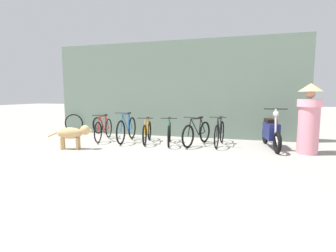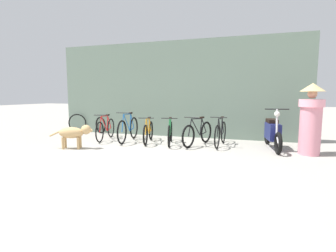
% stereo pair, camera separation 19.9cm
% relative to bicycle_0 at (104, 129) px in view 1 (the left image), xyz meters
% --- Properties ---
extents(ground_plane, '(60.00, 60.00, 0.00)m').
position_rel_bicycle_0_xyz_m(ground_plane, '(1.89, -2.22, -0.35)').
color(ground_plane, '#9E998E').
extents(shop_wall_back, '(8.75, 0.20, 3.28)m').
position_rel_bicycle_0_xyz_m(shop_wall_back, '(1.89, 1.42, 1.29)').
color(shop_wall_back, slate).
rests_on(shop_wall_back, ground).
extents(bicycle_0, '(0.49, 1.67, 0.84)m').
position_rel_bicycle_0_xyz_m(bicycle_0, '(0.00, 0.00, 0.00)').
color(bicycle_0, black).
rests_on(bicycle_0, ground).
extents(bicycle_1, '(0.46, 1.78, 0.93)m').
position_rel_bicycle_0_xyz_m(bicycle_1, '(0.82, -0.00, 0.03)').
color(bicycle_1, black).
rests_on(bicycle_1, ground).
extents(bicycle_2, '(0.50, 1.55, 0.79)m').
position_rel_bicycle_0_xyz_m(bicycle_2, '(1.51, -0.03, -0.03)').
color(bicycle_2, black).
rests_on(bicycle_2, ground).
extents(bicycle_3, '(0.52, 1.54, 0.81)m').
position_rel_bicycle_0_xyz_m(bicycle_3, '(2.23, -0.09, -0.02)').
color(bicycle_3, black).
rests_on(bicycle_3, ground).
extents(bicycle_4, '(0.61, 1.62, 0.84)m').
position_rel_bicycle_0_xyz_m(bicycle_4, '(3.03, 0.02, -0.01)').
color(bicycle_4, black).
rests_on(bicycle_4, ground).
extents(bicycle_5, '(0.46, 1.60, 0.85)m').
position_rel_bicycle_0_xyz_m(bicycle_5, '(3.67, 0.14, 0.00)').
color(bicycle_5, black).
rests_on(bicycle_5, ground).
extents(motorcycle, '(0.58, 1.93, 1.11)m').
position_rel_bicycle_0_xyz_m(motorcycle, '(5.05, 0.14, 0.09)').
color(motorcycle, black).
rests_on(motorcycle, ground).
extents(stray_dog, '(1.15, 0.52, 0.65)m').
position_rel_bicycle_0_xyz_m(stray_dog, '(-0.03, -1.52, 0.09)').
color(stray_dog, tan).
rests_on(stray_dog, ground).
extents(person_in_robes, '(0.59, 0.59, 1.73)m').
position_rel_bicycle_0_xyz_m(person_in_robes, '(5.86, -0.32, 0.55)').
color(person_in_robes, pink).
rests_on(person_in_robes, ground).
extents(spare_tire_left, '(0.59, 0.29, 0.62)m').
position_rel_bicycle_0_xyz_m(spare_tire_left, '(-0.94, 1.18, -0.04)').
color(spare_tire_left, black).
rests_on(spare_tire_left, ground).
extents(spare_tire_right, '(0.70, 0.23, 0.71)m').
position_rel_bicycle_0_xyz_m(spare_tire_right, '(-1.97, 1.16, 0.01)').
color(spare_tire_right, black).
rests_on(spare_tire_right, ground).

